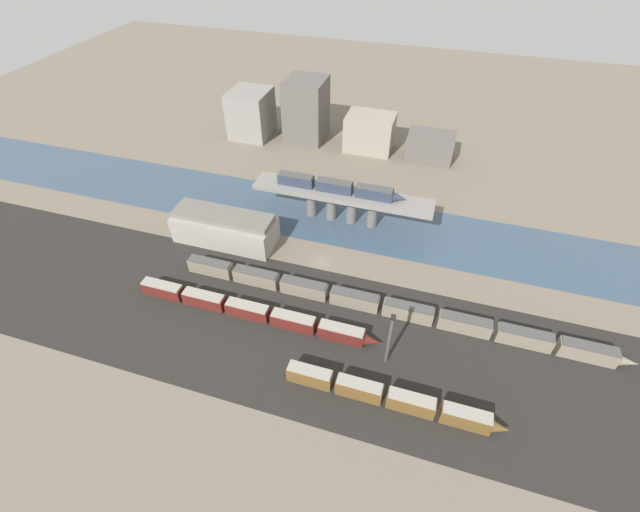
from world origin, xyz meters
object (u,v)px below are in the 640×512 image
signal_tower (389,339)px  train_yard_mid (253,311)px  train_yard_near (390,397)px  train_yard_far (386,306)px  warehouse_building (225,227)px  train_on_bridge (339,187)px

signal_tower → train_yard_mid: bearing=174.5°
train_yard_near → train_yard_far: size_ratio=0.41×
train_yard_mid → warehouse_building: size_ratio=2.10×
train_yard_mid → train_on_bridge: bearing=77.9°
train_yard_near → train_yard_far: bearing=102.0°
train_yard_mid → train_yard_far: train_yard_far is taller
signal_tower → train_yard_far: bearing=100.6°
train_on_bridge → warehouse_building: (-28.09, -18.84, -7.08)m
train_yard_mid → signal_tower: (32.55, -3.15, 6.05)m
train_yard_far → warehouse_building: 50.79m
train_yard_near → train_yard_mid: 37.16m
train_yard_far → signal_tower: signal_tower is taller
train_on_bridge → train_yard_far: bearing=-57.4°
train_yard_near → train_yard_far: (-4.95, 23.20, -0.02)m
train_yard_near → train_yard_mid: bearing=160.1°
train_on_bridge → signal_tower: size_ratio=2.48×
train_on_bridge → train_yard_far: train_on_bridge is taller
train_on_bridge → warehouse_building: bearing=-146.2°
signal_tower → train_yard_near: bearing=-75.9°
train_yard_far → warehouse_building: warehouse_building is taller
train_on_bridge → signal_tower: bearing=-63.2°
train_yard_mid → warehouse_building: (-18.88, 24.22, 2.60)m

